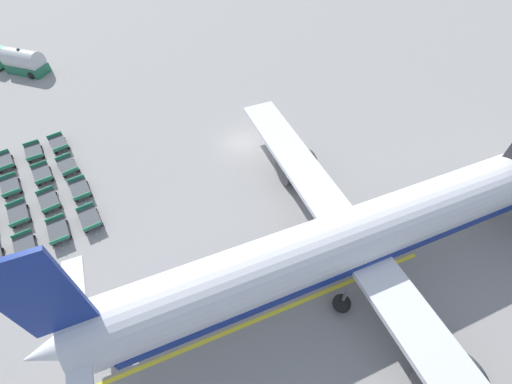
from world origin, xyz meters
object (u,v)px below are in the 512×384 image
(baggage_dolly_row_mid_b_col_d, at_px, (58,231))
(baggage_dolly_row_far_col_d, at_px, (90,218))
(baggage_dolly_row_mid_a_col_c, at_px, (18,214))
(baggage_dolly_row_far_col_b, at_px, (68,166))
(fuel_tanker_primary, at_px, (20,62))
(airplane, at_px, (370,232))
(baggage_dolly_row_mid_a_col_d, at_px, (25,247))
(baggage_dolly_row_far_col_c, at_px, (80,189))
(baggage_dolly_row_mid_b_col_a, at_px, (34,152))
(baggage_dolly_row_far_col_a, at_px, (58,143))
(baggage_dolly_row_mid_b_col_b, at_px, (42,174))
(baggage_dolly_row_mid_b_col_c, at_px, (49,201))
(baggage_dolly_row_mid_a_col_a, at_px, (4,162))
(baggage_dolly_row_mid_a_col_b, at_px, (10,186))

(baggage_dolly_row_mid_b_col_d, distance_m, baggage_dolly_row_far_col_d, 2.53)
(baggage_dolly_row_mid_a_col_c, xyz_separation_m, baggage_dolly_row_far_col_d, (2.62, 5.73, 0.00))
(baggage_dolly_row_mid_a_col_c, bearing_deg, baggage_dolly_row_far_col_b, 140.58)
(fuel_tanker_primary, distance_m, baggage_dolly_row_far_col_b, 22.85)
(airplane, bearing_deg, fuel_tanker_primary, -146.61)
(baggage_dolly_row_mid_a_col_d, xyz_separation_m, baggage_dolly_row_far_col_c, (-5.02, 4.30, 0.00))
(baggage_dolly_row_mid_b_col_a, distance_m, baggage_dolly_row_far_col_d, 11.92)
(baggage_dolly_row_far_col_a, relative_size, baggage_dolly_row_far_col_d, 1.00)
(airplane, relative_size, baggage_dolly_row_mid_b_col_b, 13.46)
(baggage_dolly_row_mid_a_col_c, height_order, baggage_dolly_row_mid_a_col_d, same)
(fuel_tanker_primary, xyz_separation_m, baggage_dolly_row_far_col_c, (25.86, 6.50, -0.91))
(airplane, distance_m, baggage_dolly_row_mid_b_col_d, 24.88)
(airplane, height_order, baggage_dolly_row_far_col_c, airplane)
(baggage_dolly_row_mid_a_col_c, distance_m, baggage_dolly_row_mid_b_col_c, 2.53)
(airplane, distance_m, baggage_dolly_row_mid_a_col_a, 34.88)
(baggage_dolly_row_mid_a_col_d, height_order, baggage_dolly_row_mid_b_col_c, same)
(airplane, relative_size, baggage_dolly_row_mid_a_col_a, 13.47)
(baggage_dolly_row_mid_a_col_a, xyz_separation_m, baggage_dolly_row_mid_a_col_b, (3.81, 0.90, 0.00))
(baggage_dolly_row_mid_a_col_c, bearing_deg, baggage_dolly_row_mid_a_col_d, 11.34)
(baggage_dolly_row_mid_b_col_d, height_order, baggage_dolly_row_far_col_c, same)
(baggage_dolly_row_mid_a_col_d, relative_size, baggage_dolly_row_far_col_c, 1.00)
(baggage_dolly_row_mid_b_col_b, distance_m, baggage_dolly_row_mid_b_col_c, 3.89)
(baggage_dolly_row_mid_a_col_d, bearing_deg, baggage_dolly_row_mid_a_col_c, -168.66)
(fuel_tanker_primary, relative_size, baggage_dolly_row_mid_b_col_a, 2.33)
(baggage_dolly_row_mid_b_col_c, bearing_deg, baggage_dolly_row_mid_b_col_b, -169.91)
(baggage_dolly_row_mid_b_col_b, distance_m, baggage_dolly_row_mid_b_col_d, 7.73)
(airplane, height_order, baggage_dolly_row_mid_a_col_b, airplane)
(baggage_dolly_row_mid_a_col_b, bearing_deg, baggage_dolly_row_mid_b_col_a, 157.90)
(fuel_tanker_primary, bearing_deg, airplane, 33.39)
(baggage_dolly_row_far_col_c, bearing_deg, baggage_dolly_row_mid_b_col_c, -79.24)
(baggage_dolly_row_mid_a_col_c, height_order, baggage_dolly_row_mid_b_col_a, same)
(fuel_tanker_primary, distance_m, baggage_dolly_row_mid_b_col_a, 18.98)
(baggage_dolly_row_mid_b_col_a, distance_m, baggage_dolly_row_mid_b_col_b, 3.82)
(airplane, xyz_separation_m, baggage_dolly_row_far_col_a, (-22.55, -22.32, -3.02))
(fuel_tanker_primary, relative_size, baggage_dolly_row_mid_a_col_b, 2.32)
(fuel_tanker_primary, height_order, baggage_dolly_row_mid_b_col_a, fuel_tanker_primary)
(airplane, distance_m, baggage_dolly_row_mid_a_col_b, 31.93)
(baggage_dolly_row_mid_a_col_a, xyz_separation_m, baggage_dolly_row_mid_a_col_d, (11.48, 2.63, 0.00))
(baggage_dolly_row_far_col_c, bearing_deg, baggage_dolly_row_mid_b_col_a, -148.85)
(fuel_tanker_primary, relative_size, baggage_dolly_row_mid_a_col_a, 2.33)
(baggage_dolly_row_far_col_d, bearing_deg, baggage_dolly_row_far_col_b, -167.18)
(airplane, distance_m, baggage_dolly_row_mid_b_col_c, 27.39)
(baggage_dolly_row_mid_a_col_a, height_order, baggage_dolly_row_far_col_a, same)
(fuel_tanker_primary, distance_m, baggage_dolly_row_mid_b_col_c, 26.66)
(baggage_dolly_row_mid_b_col_c, xyz_separation_m, baggage_dolly_row_far_col_a, (-8.08, 0.73, 0.00))
(fuel_tanker_primary, xyz_separation_m, baggage_dolly_row_far_col_a, (18.28, 4.59, -0.91))
(baggage_dolly_row_far_col_a, bearing_deg, baggage_dolly_row_mid_b_col_b, -18.43)
(baggage_dolly_row_mid_a_col_a, relative_size, baggage_dolly_row_mid_a_col_b, 1.00)
(baggage_dolly_row_far_col_d, bearing_deg, airplane, 60.55)
(baggage_dolly_row_mid_a_col_a, relative_size, baggage_dolly_row_far_col_a, 1.00)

